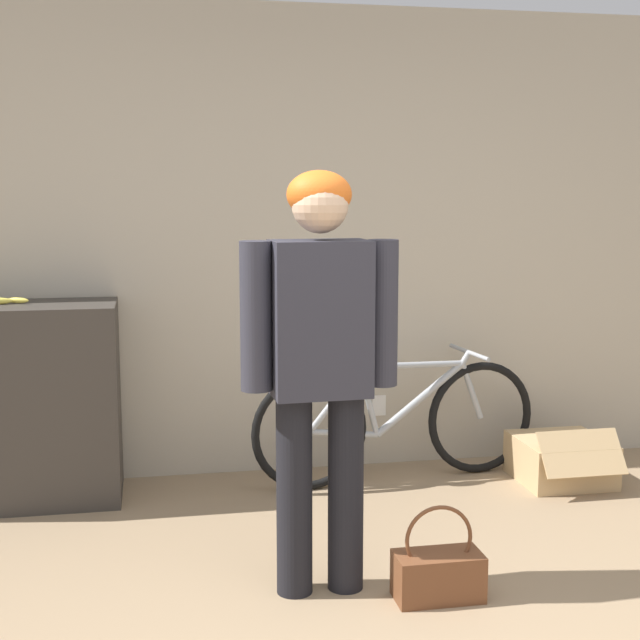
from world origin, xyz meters
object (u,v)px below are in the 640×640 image
(bicycle, at_px, (397,420))
(cardboard_box, at_px, (561,460))
(person, at_px, (320,346))
(handbag, at_px, (438,573))

(bicycle, relative_size, cardboard_box, 2.93)
(person, xyz_separation_m, handbag, (0.44, -0.17, -0.89))
(bicycle, distance_m, handbag, 1.46)
(person, distance_m, bicycle, 1.56)
(handbag, height_order, cardboard_box, handbag)
(handbag, bearing_deg, person, 159.31)
(handbag, bearing_deg, bicycle, 80.71)
(cardboard_box, bearing_deg, person, -145.42)
(person, height_order, bicycle, person)
(bicycle, height_order, handbag, bicycle)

